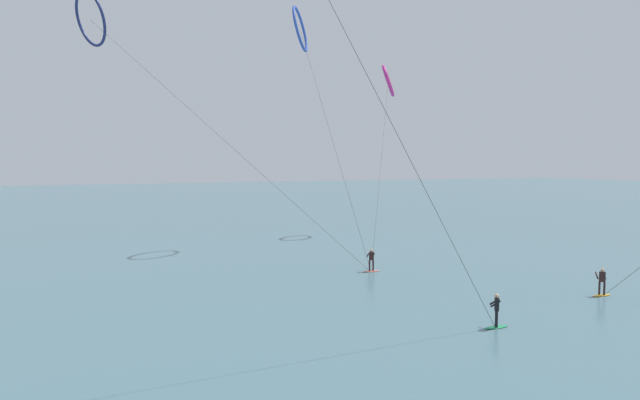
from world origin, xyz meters
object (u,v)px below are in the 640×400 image
Objects in this scene: surfer_coral at (371,262)px; surfer_emerald at (496,313)px; kite_navy at (91,19)px; kite_cobalt at (300,29)px; kite_magenta at (388,81)px; surfer_amber at (602,284)px.

surfer_emerald is at bearing -79.50° from surfer_coral.
surfer_emerald is 0.07× the size of kite_navy.
surfer_coral is 0.07× the size of kite_cobalt.
surfer_coral is (0.75, 14.44, 0.00)m from surfer_emerald.
kite_magenta is (12.67, 19.88, 16.68)m from surfer_coral.
kite_magenta is at bearing 70.96° from surfer_coral.
surfer_coral is 33.36m from kite_navy.
surfer_coral is 15.23m from surfer_amber.
surfer_emerald is 40.45m from kite_magenta.
surfer_amber is 0.07× the size of kite_cobalt.
kite_cobalt is at bearing 33.86° from surfer_emerald.
kite_magenta is (31.44, 1.19, -3.60)m from kite_navy.
surfer_amber is 0.07× the size of kite_navy.
surfer_amber is at bearing -37.70° from surfer_coral.
kite_magenta reaches higher than surfer_emerald.
surfer_emerald is 42.83m from kite_navy.
kite_cobalt is (0.83, 29.54, 20.31)m from surfer_emerald.
kite_navy is at bearing 64.01° from surfer_emerald.
surfer_emerald and surfer_coral have the same top height.
kite_cobalt is (0.08, 15.10, 20.31)m from surfer_coral.
kite_navy is (-18.77, 18.69, 20.28)m from surfer_coral.
surfer_amber is 46.34m from kite_navy.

